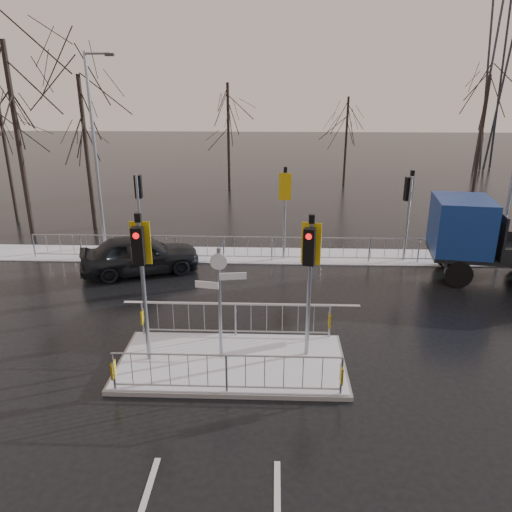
{
  "coord_description": "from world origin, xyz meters",
  "views": [
    {
      "loc": [
        1.08,
        -11.47,
        7.22
      ],
      "look_at": [
        0.51,
        3.59,
        1.8
      ],
      "focal_mm": 35.0,
      "sensor_mm": 36.0,
      "label": 1
    }
  ],
  "objects_px": {
    "traffic_island": "(231,352)",
    "flatbed_truck": "(486,237)",
    "car_far_lane": "(140,254)",
    "street_lamp_left": "(96,146)"
  },
  "relations": [
    {
      "from": "street_lamp_left",
      "to": "car_far_lane",
      "type": "bearing_deg",
      "value": -51.98
    },
    {
      "from": "flatbed_truck",
      "to": "street_lamp_left",
      "type": "bearing_deg",
      "value": 168.8
    },
    {
      "from": "traffic_island",
      "to": "car_far_lane",
      "type": "bearing_deg",
      "value": 122.12
    },
    {
      "from": "flatbed_truck",
      "to": "street_lamp_left",
      "type": "xyz_separation_m",
      "value": [
        -15.38,
        3.04,
        2.87
      ]
    },
    {
      "from": "street_lamp_left",
      "to": "traffic_island",
      "type": "bearing_deg",
      "value": -55.93
    },
    {
      "from": "car_far_lane",
      "to": "flatbed_truck",
      "type": "height_order",
      "value": "flatbed_truck"
    },
    {
      "from": "car_far_lane",
      "to": "street_lamp_left",
      "type": "height_order",
      "value": "street_lamp_left"
    },
    {
      "from": "traffic_island",
      "to": "flatbed_truck",
      "type": "bearing_deg",
      "value": 35.73
    },
    {
      "from": "traffic_island",
      "to": "flatbed_truck",
      "type": "height_order",
      "value": "traffic_island"
    },
    {
      "from": "flatbed_truck",
      "to": "car_far_lane",
      "type": "bearing_deg",
      "value": 179.77
    }
  ]
}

